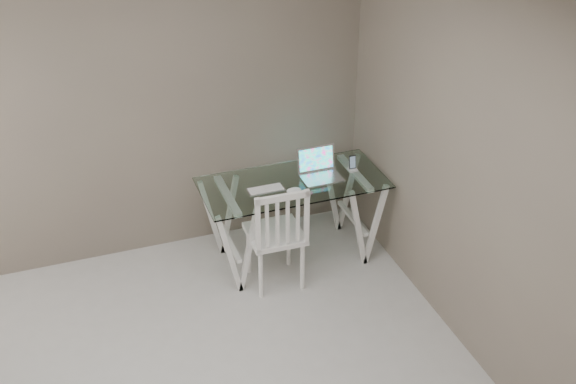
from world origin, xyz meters
name	(u,v)px	position (x,y,z in m)	size (l,w,h in m)	color
room	(171,211)	(-0.06, 0.02, 1.72)	(4.50, 4.52, 2.71)	#B3B0AC
desk	(293,220)	(1.20, 1.67, 0.38)	(1.50, 0.70, 0.75)	silver
chair	(278,233)	(0.96, 1.34, 0.51)	(0.44, 0.44, 0.93)	white
laptop	(319,170)	(1.44, 1.70, 0.80)	(0.32, 0.27, 0.23)	silver
keyboard	(266,189)	(0.95, 1.63, 0.75)	(0.30, 0.13, 0.01)	silver
mouse	(294,190)	(1.15, 1.51, 0.77)	(0.12, 0.07, 0.04)	white
phone_dock	(353,166)	(1.74, 1.69, 0.78)	(0.07, 0.07, 0.13)	white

